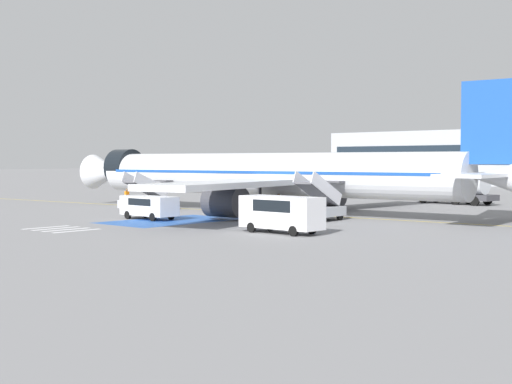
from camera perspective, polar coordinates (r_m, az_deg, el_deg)
ground_plane at (r=61.90m, az=-0.11°, el=-1.67°), size 600.00×600.00×0.00m
apron_leadline_yellow at (r=61.78m, az=0.66°, el=-1.68°), size 79.94×7.22×0.01m
apron_stand_patch_blue at (r=54.14m, az=-6.79°, el=-2.30°), size 6.18×10.41×0.01m
apron_walkway_bar_0 at (r=50.54m, az=-16.44°, el=-2.73°), size 0.44×3.60×0.01m
apron_walkway_bar_1 at (r=49.53m, az=-15.70°, el=-2.83°), size 0.44×3.60×0.01m
apron_walkway_bar_2 at (r=48.53m, az=-14.94°, el=-2.93°), size 0.44×3.60×0.01m
apron_walkway_bar_3 at (r=47.53m, az=-14.13°, el=-3.03°), size 0.44×3.60×0.01m
airliner at (r=61.21m, az=1.20°, el=1.38°), size 45.91×36.87×10.19m
boarding_stairs_forward at (r=64.86m, az=-8.78°, el=-0.68°), size 2.61×5.38×3.59m
boarding_stairs_aft at (r=53.56m, az=5.00°, el=-1.31°), size 2.61×5.38×3.82m
fuel_tanker at (r=77.15m, az=15.67°, el=0.28°), size 9.00×3.55×3.27m
service_van_0 at (r=44.50m, az=2.04°, el=-1.55°), size 5.56×2.04×2.32m
service_van_1 at (r=55.56m, az=-8.54°, el=-1.05°), size 5.00×2.05×1.80m
ground_crew_0 at (r=57.16m, az=1.82°, el=-0.93°), size 0.45×0.26×1.88m
ground_crew_1 at (r=59.03m, az=-2.98°, el=-0.88°), size 0.34×0.48×1.79m
ground_crew_2 at (r=68.60m, az=-10.29°, el=-0.39°), size 0.26×0.45×1.87m
ground_crew_3 at (r=59.06m, az=-0.65°, el=-0.91°), size 0.46×0.29×1.73m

